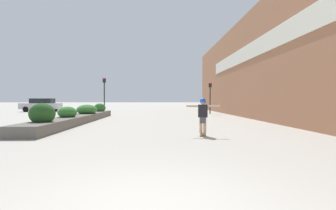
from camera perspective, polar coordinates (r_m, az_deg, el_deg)
name	(u,v)px	position (r m, az deg, el deg)	size (l,w,h in m)	color
ground_plane	(152,206)	(3.80, -3.54, -21.17)	(300.00, 300.00, 0.00)	#ADA89E
building_wall_right	(251,65)	(21.71, 17.70, 8.26)	(0.67, 42.52, 8.30)	#9E6647
planter_box	(79,116)	(17.64, -18.83, -2.33)	(1.41, 14.65, 1.30)	#605B54
skateboard	(203,134)	(10.64, 7.59, -6.29)	(0.35, 0.68, 0.09)	olive
skateboarder	(203,112)	(10.56, 7.61, -1.52)	(1.31, 0.41, 1.42)	tan
car_leftmost	(41,105)	(35.73, -25.85, 0.04)	(4.63, 1.89, 1.61)	#BCBCC1
car_center_left	(277,106)	(33.62, 22.56, -0.11)	(4.33, 2.06, 1.46)	silver
traffic_light_left	(104,90)	(27.25, -13.71, 3.25)	(0.28, 0.30, 3.64)	black
traffic_light_right	(210,93)	(27.31, 9.16, 2.69)	(0.28, 0.30, 3.19)	black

